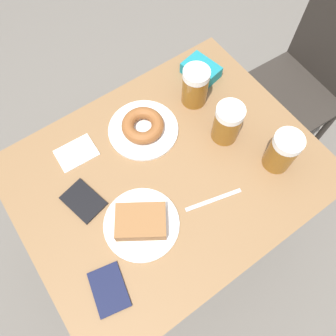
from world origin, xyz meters
The scene contains 13 objects.
ground_plane centered at (0.00, 0.00, 0.00)m, with size 8.00×8.00×0.00m, color #666059.
table centered at (0.00, 0.00, 0.66)m, with size 0.75×0.96×0.72m.
chair centered at (-0.09, 0.83, 0.56)m, with size 0.42×0.42×0.92m.
plate_with_cake centered at (0.10, -0.17, 0.74)m, with size 0.22×0.22×0.05m.
plate_with_donut centered at (-0.17, 0.02, 0.74)m, with size 0.24×0.24×0.05m.
beer_mug_left centered at (0.18, 0.30, 0.79)m, with size 0.09×0.09×0.15m.
beer_mug_center centered at (-0.18, 0.24, 0.79)m, with size 0.09×0.09×0.15m.
beer_mug_right centered at (0.00, 0.23, 0.79)m, with size 0.09×0.09×0.15m.
napkin_folded centered at (-0.22, -0.21, 0.72)m, with size 0.10×0.13×0.00m.
fork centered at (0.16, 0.06, 0.72)m, with size 0.06×0.18×0.00m.
passport_near_edge centered at (0.20, -0.34, 0.73)m, with size 0.14×0.11×0.01m.
passport_far_edge centered at (-0.06, -0.27, 0.73)m, with size 0.14×0.11×0.01m.
blue_pouch centered at (-0.25, 0.33, 0.74)m, with size 0.14×0.11×0.05m.
Camera 1 is at (0.36, -0.25, 1.67)m, focal length 35.00 mm.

